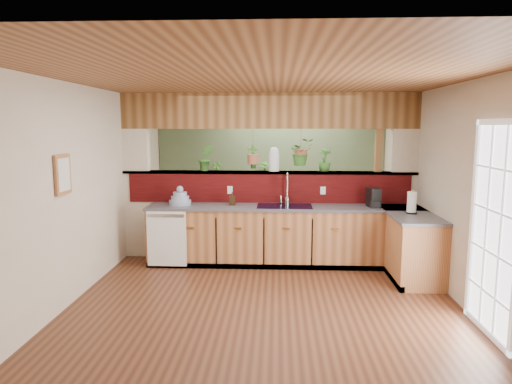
{
  "coord_description": "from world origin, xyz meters",
  "views": [
    {
      "loc": [
        0.14,
        -5.79,
        2.09
      ],
      "look_at": [
        -0.17,
        0.7,
        1.15
      ],
      "focal_mm": 32.0,
      "sensor_mm": 36.0,
      "label": 1
    }
  ],
  "objects_px": {
    "dish_stack": "(180,199)",
    "paper_towel": "(412,203)",
    "soap_dispenser": "(232,199)",
    "coffee_maker": "(374,198)",
    "shelving_console": "(245,206)",
    "glass_jar": "(274,159)",
    "faucet": "(287,187)"
  },
  "relations": [
    {
      "from": "soap_dispenser",
      "to": "shelving_console",
      "type": "height_order",
      "value": "soap_dispenser"
    },
    {
      "from": "paper_towel",
      "to": "soap_dispenser",
      "type": "bearing_deg",
      "value": 167.56
    },
    {
      "from": "shelving_console",
      "to": "glass_jar",
      "type": "bearing_deg",
      "value": -58.32
    },
    {
      "from": "dish_stack",
      "to": "paper_towel",
      "type": "xyz_separation_m",
      "value": [
        3.33,
        -0.54,
        0.06
      ]
    },
    {
      "from": "dish_stack",
      "to": "soap_dispenser",
      "type": "height_order",
      "value": "dish_stack"
    },
    {
      "from": "dish_stack",
      "to": "glass_jar",
      "type": "bearing_deg",
      "value": 13.75
    },
    {
      "from": "paper_towel",
      "to": "glass_jar",
      "type": "height_order",
      "value": "glass_jar"
    },
    {
      "from": "coffee_maker",
      "to": "shelving_console",
      "type": "height_order",
      "value": "coffee_maker"
    },
    {
      "from": "coffee_maker",
      "to": "shelving_console",
      "type": "xyz_separation_m",
      "value": [
        -2.09,
        2.3,
        -0.53
      ]
    },
    {
      "from": "dish_stack",
      "to": "shelving_console",
      "type": "xyz_separation_m",
      "value": [
        0.82,
        2.25,
        -0.49
      ]
    },
    {
      "from": "glass_jar",
      "to": "shelving_console",
      "type": "distance_m",
      "value": 2.27
    },
    {
      "from": "coffee_maker",
      "to": "paper_towel",
      "type": "distance_m",
      "value": 0.64
    },
    {
      "from": "paper_towel",
      "to": "faucet",
      "type": "bearing_deg",
      "value": 158.71
    },
    {
      "from": "dish_stack",
      "to": "coffee_maker",
      "type": "relative_size",
      "value": 1.18
    },
    {
      "from": "faucet",
      "to": "dish_stack",
      "type": "relative_size",
      "value": 1.48
    },
    {
      "from": "soap_dispenser",
      "to": "glass_jar",
      "type": "relative_size",
      "value": 0.53
    },
    {
      "from": "soap_dispenser",
      "to": "paper_towel",
      "type": "distance_m",
      "value": 2.59
    },
    {
      "from": "faucet",
      "to": "glass_jar",
      "type": "distance_m",
      "value": 0.51
    },
    {
      "from": "glass_jar",
      "to": "shelving_console",
      "type": "xyz_separation_m",
      "value": [
        -0.6,
        1.9,
        -1.08
      ]
    },
    {
      "from": "dish_stack",
      "to": "paper_towel",
      "type": "relative_size",
      "value": 1.04
    },
    {
      "from": "coffee_maker",
      "to": "paper_towel",
      "type": "height_order",
      "value": "paper_towel"
    },
    {
      "from": "soap_dispenser",
      "to": "coffee_maker",
      "type": "xyz_separation_m",
      "value": [
        2.11,
        -0.08,
        0.03
      ]
    },
    {
      "from": "soap_dispenser",
      "to": "dish_stack",
      "type": "bearing_deg",
      "value": -178.33
    },
    {
      "from": "faucet",
      "to": "shelving_console",
      "type": "height_order",
      "value": "faucet"
    },
    {
      "from": "soap_dispenser",
      "to": "paper_towel",
      "type": "height_order",
      "value": "paper_towel"
    },
    {
      "from": "dish_stack",
      "to": "soap_dispenser",
      "type": "bearing_deg",
      "value": 1.67
    },
    {
      "from": "faucet",
      "to": "shelving_console",
      "type": "xyz_separation_m",
      "value": [
        -0.81,
        2.12,
        -0.67
      ]
    },
    {
      "from": "dish_stack",
      "to": "coffee_maker",
      "type": "distance_m",
      "value": 2.91
    },
    {
      "from": "dish_stack",
      "to": "soap_dispenser",
      "type": "xyz_separation_m",
      "value": [
        0.79,
        0.02,
        0.01
      ]
    },
    {
      "from": "dish_stack",
      "to": "glass_jar",
      "type": "height_order",
      "value": "glass_jar"
    },
    {
      "from": "dish_stack",
      "to": "soap_dispenser",
      "type": "distance_m",
      "value": 0.8
    },
    {
      "from": "soap_dispenser",
      "to": "coffee_maker",
      "type": "relative_size",
      "value": 0.71
    }
  ]
}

